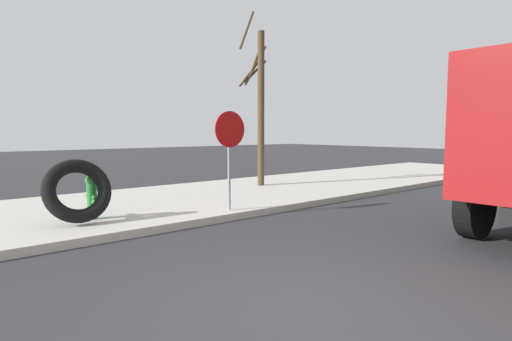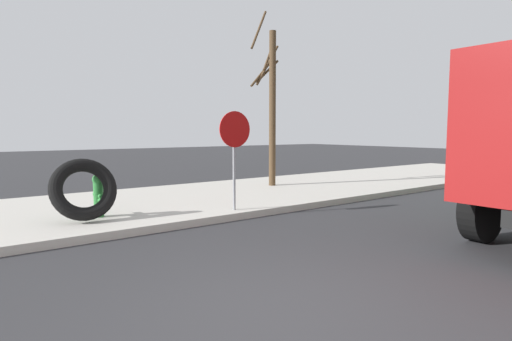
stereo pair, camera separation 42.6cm
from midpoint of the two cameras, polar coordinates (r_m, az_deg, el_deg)
ground_plane at (r=4.36m, az=3.30°, el=-19.47°), size 80.00×80.00×0.00m
sidewalk_curb at (r=9.91m, az=-23.81°, el=-5.29°), size 36.00×5.00×0.15m
fire_hydrant at (r=8.67m, az=-22.80°, el=-3.18°), size 0.22×0.49×0.85m
loose_tire at (r=8.34m, az=-24.55°, el=-2.53°), size 1.27×0.82×1.21m
stop_sign at (r=8.82m, az=-5.01°, el=3.90°), size 0.76×0.08×2.10m
bare_tree at (r=12.99m, az=-0.44°, el=9.30°), size 1.14×0.78×5.45m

